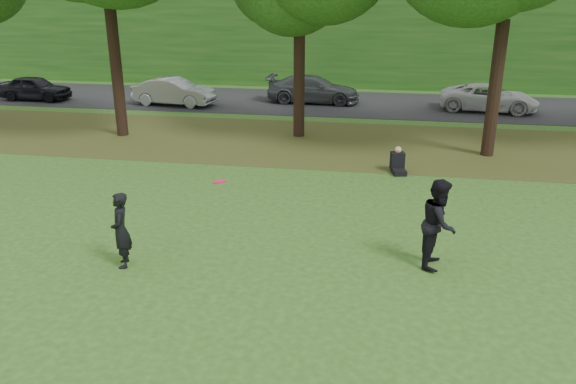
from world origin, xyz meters
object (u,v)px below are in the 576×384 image
(player_left, at_px, (121,230))
(seated_person, at_px, (398,163))
(player_right, at_px, (439,223))
(frisbee, at_px, (220,182))

(player_left, xyz_separation_m, seated_person, (5.80, 7.57, -0.51))
(player_right, bearing_deg, player_left, 111.58)
(player_left, height_order, frisbee, frisbee)
(player_right, relative_size, seated_person, 2.31)
(player_right, xyz_separation_m, frisbee, (-4.44, -0.88, 0.95))
(player_left, bearing_deg, player_right, 78.12)
(frisbee, xyz_separation_m, seated_person, (3.70, 7.28, -1.60))
(player_right, relative_size, frisbee, 5.31)
(player_left, height_order, seated_person, player_left)
(seated_person, bearing_deg, player_left, -140.27)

